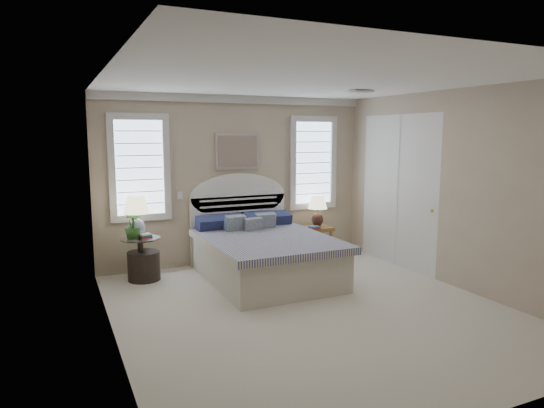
{
  "coord_description": "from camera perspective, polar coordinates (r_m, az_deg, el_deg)",
  "views": [
    {
      "loc": [
        -2.76,
        -4.89,
        2.1
      ],
      "look_at": [
        -0.06,
        1.0,
        1.16
      ],
      "focal_mm": 32.0,
      "sensor_mm": 36.0,
      "label": 1
    }
  ],
  "objects": [
    {
      "name": "hvac_vent",
      "position": [
        6.96,
        10.42,
        12.92
      ],
      "size": [
        0.3,
        0.2,
        0.02
      ],
      "primitive_type": "cube",
      "color": "#B2B2B2",
      "rests_on": "ceiling"
    },
    {
      "name": "crown_molding",
      "position": [
        7.87,
        -4.15,
        12.18
      ],
      "size": [
        4.5,
        0.08,
        0.12
      ],
      "primitive_type": "cube",
      "color": "silver",
      "rests_on": "wall_back"
    },
    {
      "name": "books_left",
      "position": [
        7.11,
        -14.68,
        -3.67
      ],
      "size": [
        0.2,
        0.16,
        0.07
      ],
      "rotation": [
        0.0,
        0.0,
        0.29
      ],
      "color": "#A0282B",
      "rests_on": "side_table_left"
    },
    {
      "name": "window_left",
      "position": [
        7.49,
        -15.33,
        4.15
      ],
      "size": [
        0.9,
        0.06,
        1.6
      ],
      "primitive_type": "cube",
      "color": "silver",
      "rests_on": "wall_back"
    },
    {
      "name": "painting",
      "position": [
        7.86,
        -4.08,
        6.21
      ],
      "size": [
        0.74,
        0.04,
        0.58
      ],
      "primitive_type": "cube",
      "color": "silver",
      "rests_on": "wall_back"
    },
    {
      "name": "floor_pot",
      "position": [
        7.29,
        -14.83,
        -7.05
      ],
      "size": [
        0.53,
        0.53,
        0.42
      ],
      "primitive_type": "cylinder",
      "rotation": [
        0.0,
        0.0,
        0.18
      ],
      "color": "black",
      "rests_on": "floor"
    },
    {
      "name": "window_right",
      "position": [
        8.48,
        4.81,
        4.86
      ],
      "size": [
        0.9,
        0.06,
        1.6
      ],
      "primitive_type": "cube",
      "color": "silver",
      "rests_on": "wall_back"
    },
    {
      "name": "potted_plant",
      "position": [
        7.09,
        -16.07,
        -2.34
      ],
      "size": [
        0.27,
        0.27,
        0.41
      ],
      "primitive_type": "imported",
      "rotation": [
        0.0,
        0.0,
        0.18
      ],
      "color": "#2E7330",
      "rests_on": "side_table_left"
    },
    {
      "name": "nightstand_right",
      "position": [
        8.31,
        5.22,
        -3.68
      ],
      "size": [
        0.5,
        0.4,
        0.53
      ],
      "color": "brown",
      "rests_on": "floor"
    },
    {
      "name": "side_table_left",
      "position": [
        7.23,
        -15.18,
        -5.73
      ],
      "size": [
        0.56,
        0.56,
        0.63
      ],
      "color": "black",
      "rests_on": "floor"
    },
    {
      "name": "switch_plate",
      "position": [
        7.65,
        -10.77,
        0.99
      ],
      "size": [
        0.08,
        0.01,
        0.12
      ],
      "primitive_type": "cube",
      "color": "silver",
      "rests_on": "wall_back"
    },
    {
      "name": "books_right",
      "position": [
        8.08,
        5.01,
        -2.79
      ],
      "size": [
        0.19,
        0.15,
        0.05
      ],
      "rotation": [
        0.0,
        0.0,
        0.13
      ],
      "color": "#A0282B",
      "rests_on": "nightstand_right"
    },
    {
      "name": "bed",
      "position": [
        7.13,
        -1.12,
        -5.64
      ],
      "size": [
        1.72,
        2.28,
        1.47
      ],
      "color": "beige",
      "rests_on": "floor"
    },
    {
      "name": "lamp_left",
      "position": [
        7.15,
        -15.66,
        -0.9
      ],
      "size": [
        0.46,
        0.46,
        0.61
      ],
      "rotation": [
        0.0,
        0.0,
        -0.27
      ],
      "color": "silver",
      "rests_on": "side_table_left"
    },
    {
      "name": "wall_left",
      "position": [
        4.97,
        -18.48,
        -0.83
      ],
      "size": [
        0.02,
        5.0,
        2.7
      ],
      "primitive_type": "cube",
      "color": "#C1AF90",
      "rests_on": "floor"
    },
    {
      "name": "wall_back",
      "position": [
        7.92,
        -4.15,
        2.82
      ],
      "size": [
        4.5,
        0.02,
        2.7
      ],
      "primitive_type": "cube",
      "color": "#C1AF90",
      "rests_on": "floor"
    },
    {
      "name": "wall_right",
      "position": [
        7.04,
        20.93,
        1.61
      ],
      "size": [
        0.02,
        5.0,
        2.7
      ],
      "primitive_type": "cube",
      "color": "#C1AF90",
      "rests_on": "floor"
    },
    {
      "name": "lamp_right",
      "position": [
        8.27,
        5.38,
        -0.42
      ],
      "size": [
        0.39,
        0.39,
        0.54
      ],
      "rotation": [
        0.0,
        0.0,
        0.23
      ],
      "color": "black",
      "rests_on": "nightstand_right"
    },
    {
      "name": "ceiling",
      "position": [
        5.65,
        4.91,
        14.34
      ],
      "size": [
        4.5,
        5.0,
        0.01
      ],
      "primitive_type": "cube",
      "color": "white",
      "rests_on": "wall_back"
    },
    {
      "name": "floor",
      "position": [
        5.99,
        4.59,
        -12.26
      ],
      "size": [
        4.5,
        5.0,
        0.01
      ],
      "primitive_type": "cube",
      "color": "beige",
      "rests_on": "ground"
    },
    {
      "name": "closet_door",
      "position": [
        7.92,
        14.59,
        1.48
      ],
      "size": [
        0.02,
        1.8,
        2.4
      ],
      "primitive_type": "cube",
      "color": "silver",
      "rests_on": "floor"
    }
  ]
}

